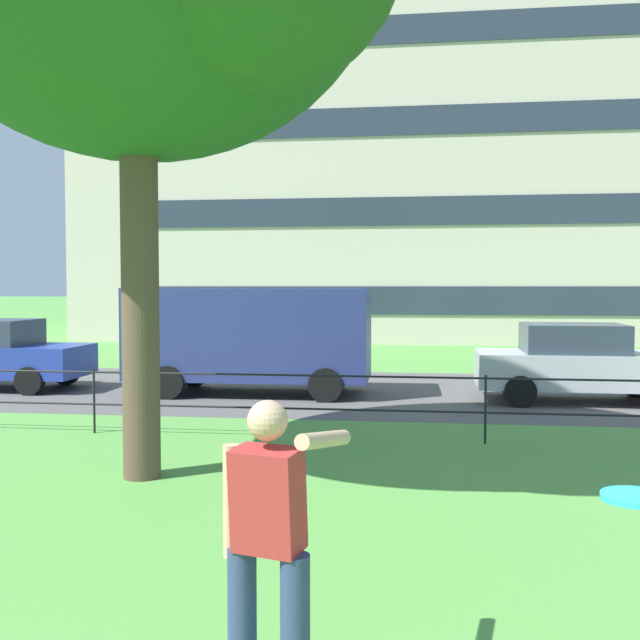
{
  "coord_description": "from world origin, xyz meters",
  "views": [
    {
      "loc": [
        -1.04,
        0.87,
        2.28
      ],
      "look_at": [
        -1.97,
        8.1,
        1.94
      ],
      "focal_mm": 40.91,
      "sensor_mm": 36.0,
      "label": 1
    }
  ],
  "objects": [
    {
      "name": "street_strip",
      "position": [
        0.0,
        16.55,
        0.0
      ],
      "size": [
        80.0,
        6.97,
        0.01
      ],
      "primitive_type": "cube",
      "color": "#565454",
      "rests_on": "ground"
    },
    {
      "name": "park_fence",
      "position": [
        0.0,
        11.54,
        0.68
      ],
      "size": [
        35.74,
        0.04,
        1.0
      ],
      "color": "black",
      "rests_on": "ground"
    },
    {
      "name": "person_thrower",
      "position": [
        -1.8,
        4.66,
        0.91
      ],
      "size": [
        0.66,
        0.73,
        1.68
      ],
      "color": "navy",
      "rests_on": "ground"
    },
    {
      "name": "frisbee",
      "position": [
        -0.14,
        3.92,
        1.43
      ],
      "size": [
        0.3,
        0.3,
        0.03
      ],
      "color": "#2DB2C6"
    },
    {
      "name": "panel_van_far_right",
      "position": [
        -4.44,
        15.91,
        1.27
      ],
      "size": [
        5.02,
        2.14,
        2.24
      ],
      "color": "navy",
      "rests_on": "ground"
    },
    {
      "name": "car_silver_right",
      "position": [
        2.18,
        15.65,
        0.78
      ],
      "size": [
        4.03,
        1.87,
        1.54
      ],
      "color": "#B7BABF",
      "rests_on": "ground"
    },
    {
      "name": "apartment_building_background",
      "position": [
        -0.38,
        34.25,
        8.81
      ],
      "size": [
        29.9,
        10.31,
        17.6
      ],
      "color": "beige",
      "rests_on": "ground"
    }
  ]
}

